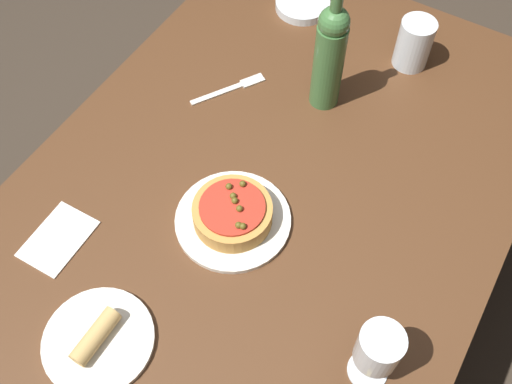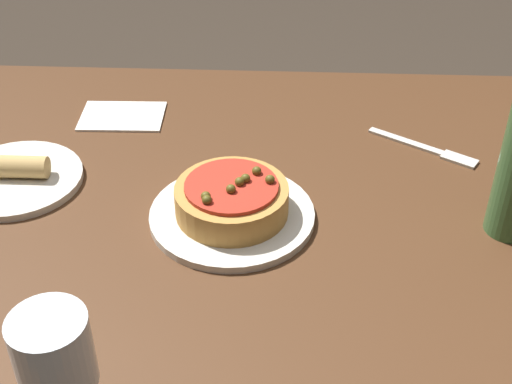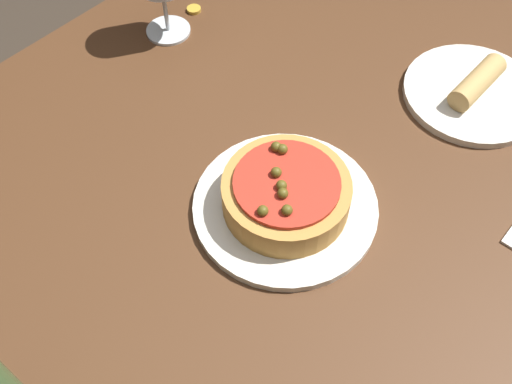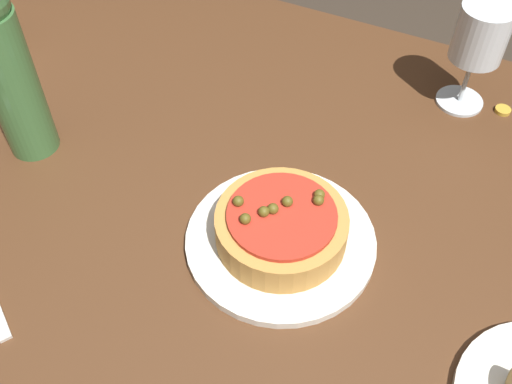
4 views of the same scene
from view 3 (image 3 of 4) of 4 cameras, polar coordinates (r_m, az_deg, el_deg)
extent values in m
cube|color=#4C2D19|center=(0.78, -1.74, -4.98)|extent=(1.54, 1.00, 0.03)
cylinder|color=#4C2D19|center=(1.61, 4.61, 13.75)|extent=(0.06, 0.06, 0.72)
cylinder|color=silver|center=(0.78, 2.79, -1.40)|extent=(0.24, 0.24, 0.01)
cylinder|color=#BC843D|center=(0.76, 2.88, -0.23)|extent=(0.16, 0.16, 0.04)
cylinder|color=#B72D1E|center=(0.74, 2.95, 0.87)|extent=(0.14, 0.14, 0.01)
sphere|color=brown|center=(0.71, 0.65, -1.80)|extent=(0.01, 0.01, 0.01)
sphere|color=brown|center=(0.72, 2.56, -0.14)|extent=(0.01, 0.01, 0.01)
sphere|color=brown|center=(0.73, 2.44, 0.62)|extent=(0.01, 0.01, 0.01)
sphere|color=brown|center=(0.71, 2.97, -1.74)|extent=(0.01, 0.01, 0.01)
sphere|color=brown|center=(0.77, 1.93, 4.32)|extent=(0.01, 0.01, 0.01)
sphere|color=brown|center=(0.74, 2.05, 1.81)|extent=(0.01, 0.01, 0.01)
sphere|color=brown|center=(0.77, 2.53, 4.10)|extent=(0.01, 0.01, 0.01)
cylinder|color=silver|center=(1.04, -8.34, 14.98)|extent=(0.07, 0.07, 0.00)
cylinder|color=silver|center=(1.01, -8.64, 16.86)|extent=(0.01, 0.01, 0.08)
cylinder|color=silver|center=(0.97, 19.93, 8.80)|extent=(0.21, 0.21, 0.01)
cylinder|color=tan|center=(0.96, 20.33, 9.78)|extent=(0.11, 0.04, 0.04)
cylinder|color=gold|center=(1.07, -5.94, 16.91)|extent=(0.02, 0.02, 0.01)
camera|label=1|loc=(1.15, 22.90, 75.35)|focal=42.00mm
camera|label=2|loc=(1.12, -48.49, 42.54)|focal=50.00mm
camera|label=4|loc=(0.54, 67.68, 23.05)|focal=42.00mm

